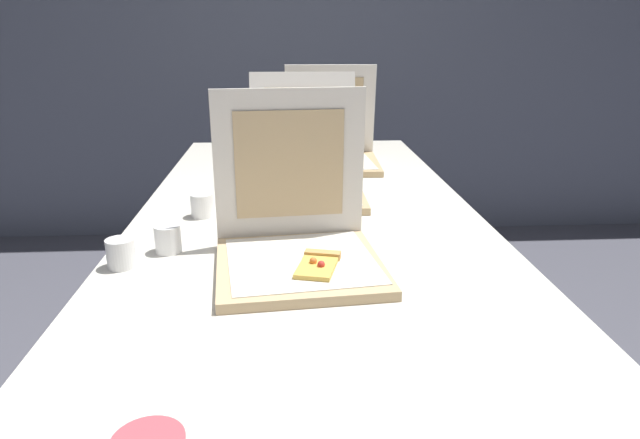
{
  "coord_description": "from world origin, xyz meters",
  "views": [
    {
      "loc": [
        -0.06,
        -0.85,
        1.23
      ],
      "look_at": [
        0.02,
        0.46,
        0.79
      ],
      "focal_mm": 31.82,
      "sensor_mm": 36.0,
      "label": 1
    }
  ],
  "objects_px": {
    "pizza_box_middle": "(305,178)",
    "cup_white_near_center": "(168,239)",
    "table": "(309,234)",
    "cup_white_near_left": "(121,253)",
    "pizza_box_back": "(331,151)",
    "pizza_box_front": "(298,242)",
    "cup_white_mid": "(202,205)",
    "cup_white_far": "(230,176)"
  },
  "relations": [
    {
      "from": "table",
      "to": "cup_white_near_left",
      "type": "relative_size",
      "value": 35.24
    },
    {
      "from": "table",
      "to": "pizza_box_back",
      "type": "height_order",
      "value": "pizza_box_back"
    },
    {
      "from": "cup_white_far",
      "to": "pizza_box_back",
      "type": "bearing_deg",
      "value": 38.23
    },
    {
      "from": "cup_white_near_center",
      "to": "cup_white_far",
      "type": "relative_size",
      "value": 1.0
    },
    {
      "from": "pizza_box_middle",
      "to": "cup_white_near_left",
      "type": "distance_m",
      "value": 0.71
    },
    {
      "from": "cup_white_near_left",
      "to": "cup_white_mid",
      "type": "bearing_deg",
      "value": 69.63
    },
    {
      "from": "cup_white_mid",
      "to": "cup_white_near_left",
      "type": "distance_m",
      "value": 0.38
    },
    {
      "from": "cup_white_near_left",
      "to": "cup_white_far",
      "type": "distance_m",
      "value": 0.71
    },
    {
      "from": "pizza_box_front",
      "to": "cup_white_far",
      "type": "xyz_separation_m",
      "value": [
        -0.21,
        0.7,
        -0.02
      ]
    },
    {
      "from": "pizza_box_middle",
      "to": "cup_white_near_left",
      "type": "height_order",
      "value": "pizza_box_middle"
    },
    {
      "from": "pizza_box_back",
      "to": "cup_white_mid",
      "type": "distance_m",
      "value": 0.75
    },
    {
      "from": "pizza_box_back",
      "to": "cup_white_near_left",
      "type": "distance_m",
      "value": 1.12
    },
    {
      "from": "pizza_box_front",
      "to": "pizza_box_back",
      "type": "relative_size",
      "value": 1.05
    },
    {
      "from": "pizza_box_middle",
      "to": "cup_white_near_left",
      "type": "relative_size",
      "value": 6.84
    },
    {
      "from": "pizza_box_front",
      "to": "table",
      "type": "bearing_deg",
      "value": 77.6
    },
    {
      "from": "table",
      "to": "cup_white_near_center",
      "type": "xyz_separation_m",
      "value": [
        -0.34,
        -0.21,
        0.07
      ]
    },
    {
      "from": "pizza_box_middle",
      "to": "pizza_box_back",
      "type": "relative_size",
      "value": 1.21
    },
    {
      "from": "table",
      "to": "pizza_box_back",
      "type": "distance_m",
      "value": 0.69
    },
    {
      "from": "cup_white_near_center",
      "to": "pizza_box_back",
      "type": "bearing_deg",
      "value": 62.72
    },
    {
      "from": "table",
      "to": "cup_white_near_center",
      "type": "bearing_deg",
      "value": -147.93
    },
    {
      "from": "pizza_box_back",
      "to": "pizza_box_middle",
      "type": "bearing_deg",
      "value": -103.55
    },
    {
      "from": "table",
      "to": "pizza_box_back",
      "type": "bearing_deg",
      "value": 80.21
    },
    {
      "from": "pizza_box_back",
      "to": "pizza_box_front",
      "type": "bearing_deg",
      "value": -96.84
    },
    {
      "from": "pizza_box_front",
      "to": "cup_white_near_center",
      "type": "relative_size",
      "value": 5.94
    },
    {
      "from": "pizza_box_middle",
      "to": "cup_white_near_center",
      "type": "xyz_separation_m",
      "value": [
        -0.34,
        -0.47,
        -0.02
      ]
    },
    {
      "from": "pizza_box_back",
      "to": "cup_white_mid",
      "type": "bearing_deg",
      "value": -121.55
    },
    {
      "from": "pizza_box_middle",
      "to": "pizza_box_back",
      "type": "xyz_separation_m",
      "value": [
        0.12,
        0.42,
        0.0
      ]
    },
    {
      "from": "table",
      "to": "cup_white_near_left",
      "type": "xyz_separation_m",
      "value": [
        -0.43,
        -0.3,
        0.07
      ]
    },
    {
      "from": "pizza_box_middle",
      "to": "cup_white_near_center",
      "type": "distance_m",
      "value": 0.58
    },
    {
      "from": "pizza_box_back",
      "to": "cup_white_far",
      "type": "xyz_separation_m",
      "value": [
        -0.37,
        -0.29,
        -0.02
      ]
    },
    {
      "from": "cup_white_near_center",
      "to": "cup_white_mid",
      "type": "relative_size",
      "value": 1.0
    },
    {
      "from": "table",
      "to": "cup_white_near_center",
      "type": "distance_m",
      "value": 0.41
    },
    {
      "from": "pizza_box_middle",
      "to": "cup_white_mid",
      "type": "height_order",
      "value": "pizza_box_middle"
    },
    {
      "from": "pizza_box_middle",
      "to": "cup_white_mid",
      "type": "bearing_deg",
      "value": -144.81
    },
    {
      "from": "cup_white_near_center",
      "to": "cup_white_far",
      "type": "distance_m",
      "value": 0.61
    },
    {
      "from": "cup_white_near_left",
      "to": "pizza_box_back",
      "type": "bearing_deg",
      "value": 60.8
    },
    {
      "from": "pizza_box_front",
      "to": "pizza_box_back",
      "type": "xyz_separation_m",
      "value": [
        0.15,
        0.99,
        0.0
      ]
    },
    {
      "from": "cup_white_near_center",
      "to": "cup_white_far",
      "type": "bearing_deg",
      "value": 81.33
    },
    {
      "from": "cup_white_mid",
      "to": "cup_white_far",
      "type": "relative_size",
      "value": 1.0
    },
    {
      "from": "cup_white_mid",
      "to": "cup_white_far",
      "type": "distance_m",
      "value": 0.34
    },
    {
      "from": "cup_white_mid",
      "to": "cup_white_far",
      "type": "xyz_separation_m",
      "value": [
        0.05,
        0.33,
        0.0
      ]
    },
    {
      "from": "cup_white_near_left",
      "to": "pizza_box_front",
      "type": "bearing_deg",
      "value": -1.41
    }
  ]
}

